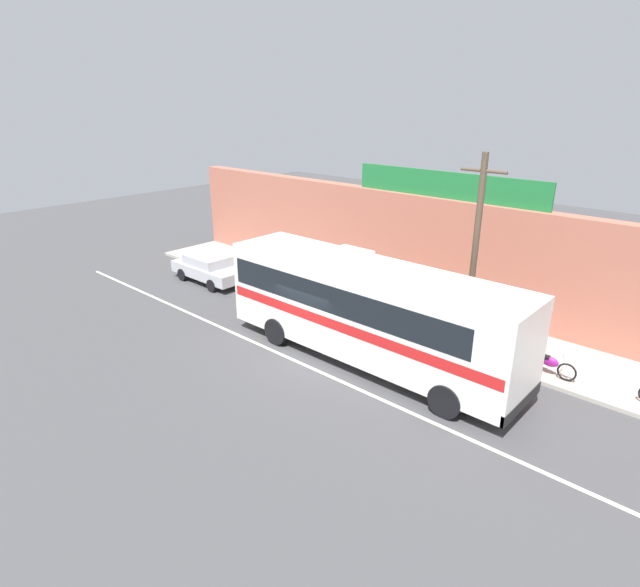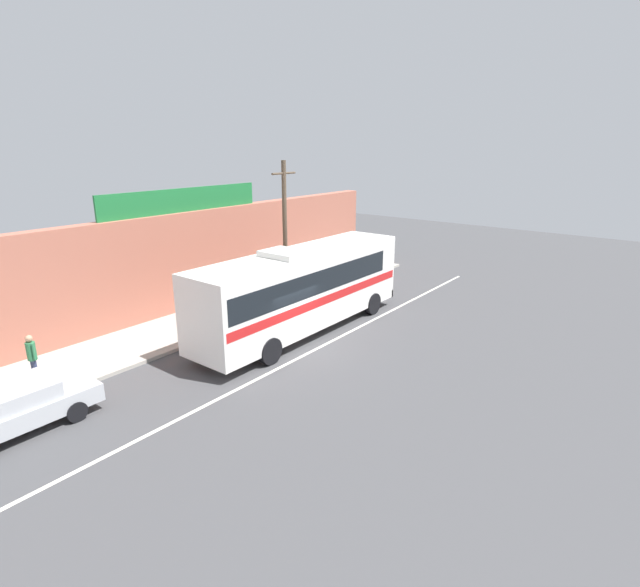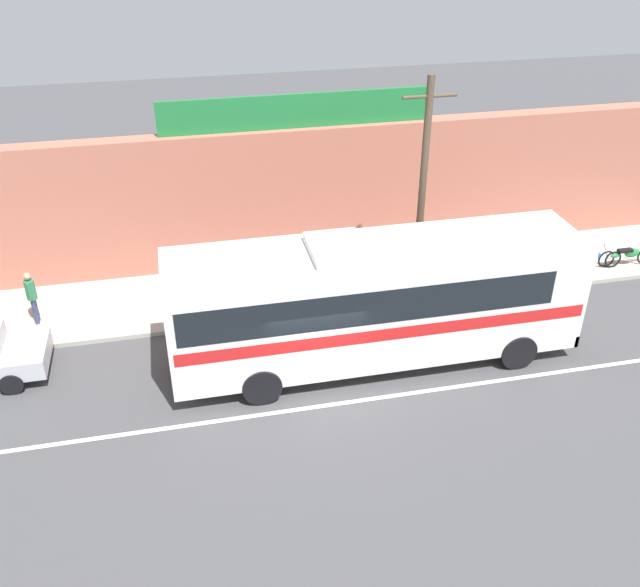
{
  "view_description": "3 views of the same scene",
  "coord_description": "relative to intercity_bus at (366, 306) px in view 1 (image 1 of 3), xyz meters",
  "views": [
    {
      "loc": [
        11.74,
        -12.38,
        8.81
      ],
      "look_at": [
        0.05,
        0.52,
        2.19
      ],
      "focal_mm": 29.18,
      "sensor_mm": 36.0,
      "label": 1
    },
    {
      "loc": [
        -13.51,
        -12.08,
        7.9
      ],
      "look_at": [
        3.46,
        1.16,
        1.3
      ],
      "focal_mm": 27.52,
      "sensor_mm": 36.0,
      "label": 2
    },
    {
      "loc": [
        -3.03,
        -14.53,
        11.81
      ],
      "look_at": [
        0.48,
        1.39,
        2.07
      ],
      "focal_mm": 39.26,
      "sensor_mm": 36.0,
      "label": 3
    }
  ],
  "objects": [
    {
      "name": "pedestrian_far_right",
      "position": [
        -9.42,
        3.86,
        -0.93
      ],
      "size": [
        0.3,
        0.48,
        1.71
      ],
      "color": "navy",
      "rests_on": "sidewalk_slab"
    },
    {
      "name": "intercity_bus",
      "position": [
        0.0,
        0.0,
        0.0
      ],
      "size": [
        11.18,
        2.68,
        3.78
      ],
      "color": "white",
      "rests_on": "ground_plane"
    },
    {
      "name": "parked_car",
      "position": [
        -10.94,
        1.43,
        -1.33
      ],
      "size": [
        4.25,
        1.87,
        1.37
      ],
      "color": "#B7BABF",
      "rests_on": "ground_plane"
    },
    {
      "name": "sidewalk_slab",
      "position": [
        -1.84,
        4.3,
        -2.0
      ],
      "size": [
        30.0,
        3.6,
        0.14
      ],
      "primitive_type": "cube",
      "color": "#A8A399",
      "rests_on": "ground_plane"
    },
    {
      "name": "storefront_facade",
      "position": [
        -1.84,
        6.45,
        0.33
      ],
      "size": [
        30.0,
        0.7,
        4.8
      ],
      "primitive_type": "cube",
      "color": "#B26651",
      "rests_on": "ground_plane"
    },
    {
      "name": "ground_plane",
      "position": [
        -1.84,
        -0.9,
        -2.07
      ],
      "size": [
        70.0,
        70.0,
        0.0
      ],
      "primitive_type": "plane",
      "color": "#444447"
    },
    {
      "name": "road_center_stripe",
      "position": [
        -1.84,
        -1.7,
        -2.06
      ],
      "size": [
        30.0,
        0.14,
        0.01
      ],
      "primitive_type": "cube",
      "color": "silver",
      "rests_on": "ground_plane"
    },
    {
      "name": "motorcycle_purple",
      "position": [
        5.23,
        3.07,
        -1.5
      ],
      "size": [
        1.87,
        0.56,
        0.94
      ],
      "color": "black",
      "rests_on": "sidewalk_slab"
    },
    {
      "name": "utility_pole",
      "position": [
        2.33,
        2.99,
        1.71
      ],
      "size": [
        1.6,
        0.22,
        7.01
      ],
      "color": "brown",
      "rests_on": "sidewalk_slab"
    },
    {
      "name": "storefront_billboard",
      "position": [
        -0.87,
        6.45,
        3.28
      ],
      "size": [
        8.78,
        0.12,
        1.1
      ],
      "primitive_type": "cube",
      "color": "#1E7538",
      "rests_on": "storefront_facade"
    }
  ]
}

